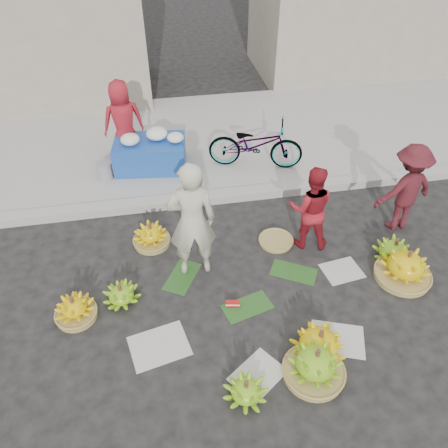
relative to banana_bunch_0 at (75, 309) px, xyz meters
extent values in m
plane|color=black|center=(2.33, -0.04, -0.16)|extent=(80.00, 80.00, 0.00)
cube|color=gray|center=(2.33, 2.16, -0.08)|extent=(40.00, 0.25, 0.15)
cube|color=gray|center=(2.33, 4.26, -0.10)|extent=(40.00, 4.00, 0.12)
cube|color=gray|center=(-1.67, 7.16, 1.84)|extent=(6.00, 3.00, 4.00)
cylinder|color=olive|center=(0.00, 0.00, -0.11)|extent=(0.52, 0.52, 0.09)
cylinder|color=#4B2D1E|center=(0.00, 0.00, 0.17)|extent=(0.05, 0.05, 0.12)
cylinder|color=#4B2D1E|center=(1.93, -1.46, 0.08)|extent=(0.05, 0.05, 0.12)
cylinder|color=olive|center=(2.76, -1.34, -0.11)|extent=(0.71, 0.71, 0.09)
cylinder|color=#4B2D1E|center=(2.76, -1.34, 0.27)|extent=(0.05, 0.05, 0.12)
cylinder|color=#4B2D1E|center=(2.92, -1.06, 0.19)|extent=(0.05, 0.05, 0.12)
cylinder|color=olive|center=(4.51, -0.11, -0.11)|extent=(0.78, 0.78, 0.09)
cylinder|color=#4B2D1E|center=(4.51, -0.11, 0.30)|extent=(0.05, 0.05, 0.12)
cylinder|color=#4B2D1E|center=(4.56, 0.28, 0.15)|extent=(0.05, 0.05, 0.12)
cylinder|color=#4B2D1E|center=(0.58, 0.17, 0.09)|extent=(0.05, 0.05, 0.12)
cylinder|color=olive|center=(1.04, 1.25, -0.11)|extent=(0.55, 0.55, 0.09)
cylinder|color=#4B2D1E|center=(1.04, 1.25, 0.18)|extent=(0.05, 0.05, 0.12)
cylinder|color=olive|center=(2.94, 0.93, -0.13)|extent=(0.54, 0.54, 0.06)
cube|color=red|center=(2.04, -0.19, -0.11)|extent=(0.20, 0.09, 0.08)
imported|color=beige|center=(1.63, 0.59, 0.75)|extent=(0.66, 0.44, 1.80)
imported|color=#AA1A23|center=(3.39, 0.85, 0.53)|extent=(0.78, 0.67, 1.36)
imported|color=maroon|center=(4.95, 0.98, 0.58)|extent=(1.03, 0.70, 1.48)
cube|color=#174196|center=(1.16, 3.27, 0.23)|extent=(1.37, 0.96, 0.53)
ellipsoid|color=silver|center=(0.84, 3.22, 0.59)|extent=(0.34, 0.34, 0.19)
ellipsoid|color=silver|center=(1.32, 3.33, 0.60)|extent=(0.38, 0.38, 0.21)
ellipsoid|color=silver|center=(1.64, 3.17, 0.58)|extent=(0.30, 0.30, 0.16)
cylinder|color=gray|center=(0.32, 3.04, 0.12)|extent=(0.27, 0.27, 0.31)
imported|color=#AA1A23|center=(0.74, 3.68, 0.73)|extent=(0.83, 0.62, 1.53)
imported|color=gray|center=(3.08, 2.96, 0.42)|extent=(1.04, 1.83, 0.91)
camera|label=1|loc=(1.25, -3.85, 4.46)|focal=35.00mm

